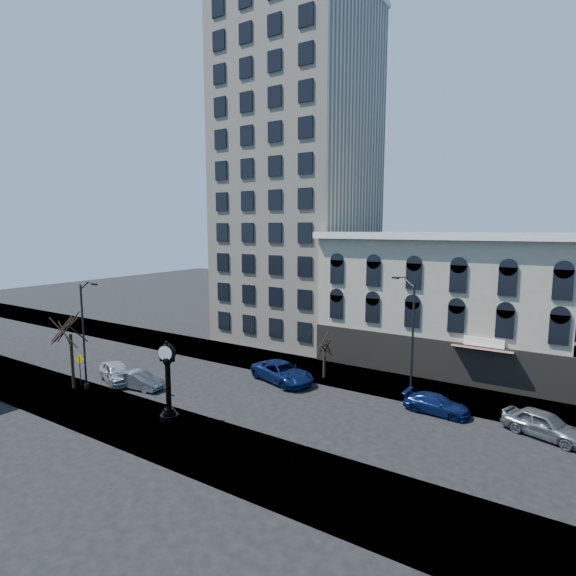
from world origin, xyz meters
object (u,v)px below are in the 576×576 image
Objects in this scene: car_near_b at (139,380)px; car_near_a at (117,372)px; street_lamp_near at (86,307)px; street_clock at (168,384)px; warning_sign at (80,364)px.

car_near_a is at bearing 81.33° from car_near_b.
street_lamp_near is at bearing -153.34° from car_near_a.
street_clock is 10.30m from street_lamp_near.
street_lamp_near is 7.13m from car_near_b.
warning_sign is (-10.92, 0.67, -0.57)m from street_clock.
car_near_b is (-6.71, 3.01, -1.86)m from street_clock.
street_lamp_near is 6.53m from car_near_a.
street_clock is 0.61× the size of street_lamp_near.
street_clock is 10.96m from warning_sign.
warning_sign is at bearing 177.55° from street_lamp_near.
warning_sign is 0.64× the size of car_near_b.
car_near_a is (1.34, 2.42, -1.16)m from warning_sign.
street_lamp_near is (-9.35, 0.52, 4.28)m from street_clock.
street_lamp_near reaches higher than car_near_b.
street_clock is at bearing -0.57° from street_lamp_near.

